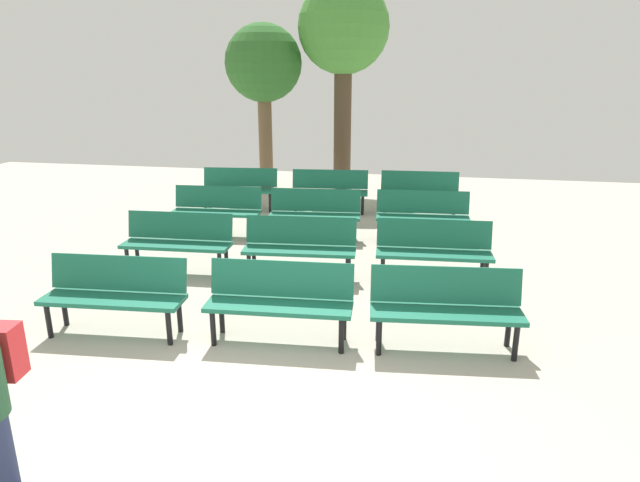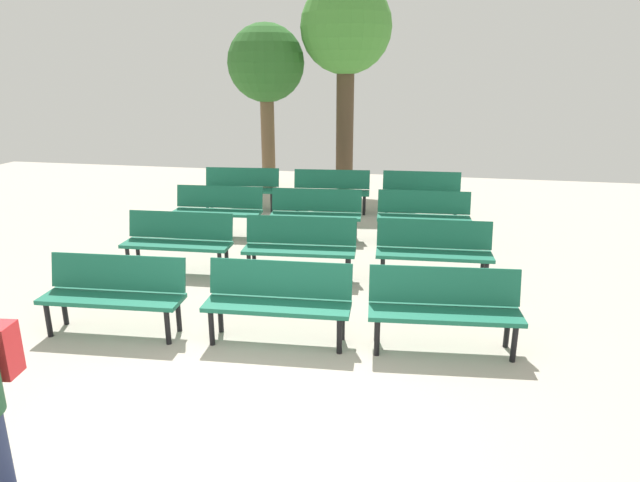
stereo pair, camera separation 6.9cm
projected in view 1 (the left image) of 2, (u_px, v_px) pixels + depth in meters
ground_plane at (242, 424)px, 4.70m from camera, size 24.00×24.00×0.00m
bench_r0_c0 at (115, 291)px, 6.21m from camera, size 1.63×0.59×0.87m
bench_r0_c1 at (280, 297)px, 6.04m from camera, size 1.63×0.58×0.87m
bench_r0_c2 at (446, 304)px, 5.86m from camera, size 1.64×0.64×0.87m
bench_r1_c0 at (178, 239)px, 8.13m from camera, size 1.62×0.57×0.87m
bench_r1_c1 at (300, 244)px, 7.89m from camera, size 1.63×0.61×0.87m
bench_r1_c2 at (434, 248)px, 7.73m from camera, size 1.63×0.58×0.87m
bench_r2_c0 at (217, 208)px, 9.97m from camera, size 1.63×0.59×0.87m
bench_r2_c1 at (315, 211)px, 9.74m from camera, size 1.64×0.63×0.87m
bench_r2_c2 at (423, 213)px, 9.60m from camera, size 1.63×0.58×0.87m
bench_r3_c0 at (239, 186)px, 11.83m from camera, size 1.64×0.64×0.87m
bench_r3_c1 at (330, 188)px, 11.61m from camera, size 1.64×0.63×0.87m
bench_r3_c2 at (419, 190)px, 11.44m from camera, size 1.62×0.56×0.87m
tree_0 at (263, 66)px, 13.43m from camera, size 1.88×1.88×3.99m
tree_1 at (344, 33)px, 13.03m from camera, size 2.17×2.17×4.94m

